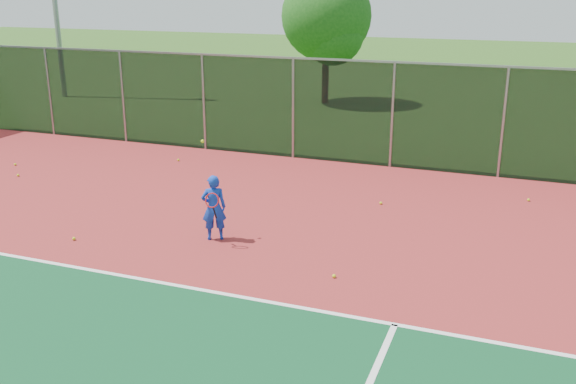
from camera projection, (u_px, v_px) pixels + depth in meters
name	position (u px, v px, depth m)	size (l,w,h in m)	color
court_apron	(251.00, 333.00, 9.72)	(30.00, 20.00, 0.02)	maroon
fence_back	(392.00, 114.00, 18.15)	(30.00, 0.06, 3.03)	black
tennis_player	(214.00, 207.00, 13.10)	(0.60, 0.68, 2.07)	#1238AE
practice_ball_0	(381.00, 203.00, 15.40)	(0.07, 0.07, 0.07)	#C2D819
practice_ball_1	(334.00, 276.00, 11.54)	(0.07, 0.07, 0.07)	#C2D819
practice_ball_2	(18.00, 175.00, 17.66)	(0.07, 0.07, 0.07)	#C2D819
practice_ball_3	(529.00, 200.00, 15.63)	(0.07, 0.07, 0.07)	#C2D819
practice_ball_4	(178.00, 160.00, 19.20)	(0.07, 0.07, 0.07)	#C2D819
practice_ball_5	(74.00, 239.00, 13.24)	(0.07, 0.07, 0.07)	#C2D819
practice_ball_7	(15.00, 164.00, 18.72)	(0.07, 0.07, 0.07)	#C2D819
tree_back_left	(328.00, 21.00, 27.62)	(3.90, 3.90, 5.72)	#352413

